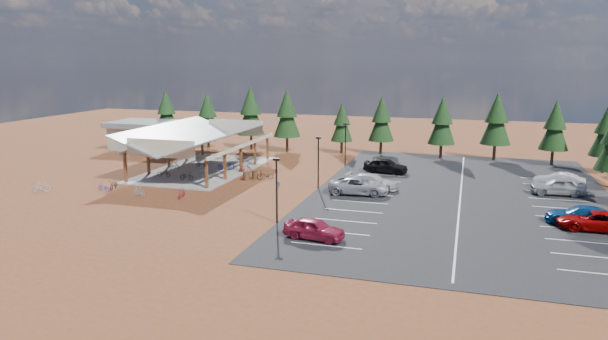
# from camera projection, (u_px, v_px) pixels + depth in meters

# --- Properties ---
(ground) EXTENTS (140.00, 140.00, 0.00)m
(ground) POSITION_uv_depth(u_px,v_px,m) (263.00, 190.00, 52.94)
(ground) COLOR #563516
(ground) RESTS_ON ground
(asphalt_lot) EXTENTS (27.00, 44.00, 0.04)m
(asphalt_lot) POSITION_uv_depth(u_px,v_px,m) (460.00, 196.00, 50.46)
(asphalt_lot) COLOR black
(asphalt_lot) RESTS_ON ground
(concrete_pad) EXTENTS (10.60, 18.60, 0.10)m
(concrete_pad) POSITION_uv_depth(u_px,v_px,m) (204.00, 169.00, 62.35)
(concrete_pad) COLOR gray
(concrete_pad) RESTS_ON ground
(bike_pavilion) EXTENTS (11.65, 19.40, 4.97)m
(bike_pavilion) POSITION_uv_depth(u_px,v_px,m) (203.00, 137.00, 61.59)
(bike_pavilion) COLOR #522A17
(bike_pavilion) RESTS_ON concrete_pad
(outbuilding) EXTENTS (11.00, 7.00, 3.90)m
(outbuilding) POSITION_uv_depth(u_px,v_px,m) (150.00, 135.00, 76.26)
(outbuilding) COLOR #ADA593
(outbuilding) RESTS_ON ground
(lamp_post_0) EXTENTS (0.50, 0.25, 5.14)m
(lamp_post_0) POSITION_uv_depth(u_px,v_px,m) (277.00, 186.00, 41.54)
(lamp_post_0) COLOR black
(lamp_post_0) RESTS_ON ground
(lamp_post_1) EXTENTS (0.50, 0.25, 5.14)m
(lamp_post_1) POSITION_uv_depth(u_px,v_px,m) (318.00, 159.00, 52.78)
(lamp_post_1) COLOR black
(lamp_post_1) RESTS_ON ground
(lamp_post_2) EXTENTS (0.50, 0.25, 5.14)m
(lamp_post_2) POSITION_uv_depth(u_px,v_px,m) (345.00, 141.00, 64.02)
(lamp_post_2) COLOR black
(lamp_post_2) RESTS_ON ground
(trash_bin_0) EXTENTS (0.60, 0.60, 0.90)m
(trash_bin_0) POSITION_uv_depth(u_px,v_px,m) (246.00, 176.00, 57.02)
(trash_bin_0) COLOR #51331D
(trash_bin_0) RESTS_ON ground
(trash_bin_1) EXTENTS (0.60, 0.60, 0.90)m
(trash_bin_1) POSITION_uv_depth(u_px,v_px,m) (255.00, 175.00, 57.41)
(trash_bin_1) COLOR #51331D
(trash_bin_1) RESTS_ON ground
(pine_0) EXTENTS (3.46, 3.46, 8.05)m
(pine_0) POSITION_uv_depth(u_px,v_px,m) (166.00, 111.00, 80.26)
(pine_0) COLOR #382314
(pine_0) RESTS_ON ground
(pine_1) EXTENTS (3.39, 3.39, 7.90)m
(pine_1) POSITION_uv_depth(u_px,v_px,m) (207.00, 114.00, 76.76)
(pine_1) COLOR #382314
(pine_1) RESTS_ON ground
(pine_2) EXTENTS (3.81, 3.81, 8.87)m
(pine_2) POSITION_uv_depth(u_px,v_px,m) (251.00, 111.00, 75.05)
(pine_2) COLOR #382314
(pine_2) RESTS_ON ground
(pine_3) EXTENTS (3.68, 3.68, 8.57)m
(pine_3) POSITION_uv_depth(u_px,v_px,m) (287.00, 113.00, 73.67)
(pine_3) COLOR #382314
(pine_3) RESTS_ON ground
(pine_4) EXTENTS (2.95, 2.95, 6.87)m
(pine_4) POSITION_uv_depth(u_px,v_px,m) (342.00, 122.00, 72.49)
(pine_4) COLOR #382314
(pine_4) RESTS_ON ground
(pine_5) EXTENTS (3.36, 3.36, 7.83)m
(pine_5) POSITION_uv_depth(u_px,v_px,m) (381.00, 119.00, 71.11)
(pine_5) COLOR #382314
(pine_5) RESTS_ON ground
(pine_6) EXTENTS (3.44, 3.44, 8.00)m
(pine_6) POSITION_uv_depth(u_px,v_px,m) (442.00, 121.00, 68.16)
(pine_6) COLOR #382314
(pine_6) RESTS_ON ground
(pine_7) EXTENTS (3.69, 3.69, 8.59)m
(pine_7) POSITION_uv_depth(u_px,v_px,m) (497.00, 119.00, 66.95)
(pine_7) COLOR #382314
(pine_7) RESTS_ON ground
(pine_8) EXTENTS (3.37, 3.37, 7.85)m
(pine_8) POSITION_uv_depth(u_px,v_px,m) (555.00, 126.00, 64.00)
(pine_8) COLOR #382314
(pine_8) RESTS_ON ground
(pine_13) EXTENTS (3.42, 3.42, 7.97)m
(pine_13) POSITION_uv_depth(u_px,v_px,m) (607.00, 130.00, 59.61)
(pine_13) COLOR #382314
(pine_13) RESTS_ON ground
(bike_0) EXTENTS (1.54, 0.61, 0.80)m
(bike_0) POSITION_uv_depth(u_px,v_px,m) (164.00, 173.00, 58.15)
(bike_0) COLOR black
(bike_0) RESTS_ON concrete_pad
(bike_1) EXTENTS (1.54, 0.62, 0.90)m
(bike_1) POSITION_uv_depth(u_px,v_px,m) (174.00, 165.00, 62.15)
(bike_1) COLOR gray
(bike_1) RESTS_ON concrete_pad
(bike_2) EXTENTS (1.61, 0.87, 0.80)m
(bike_2) POSITION_uv_depth(u_px,v_px,m) (202.00, 164.00, 63.27)
(bike_2) COLOR navy
(bike_2) RESTS_ON concrete_pad
(bike_3) EXTENTS (1.70, 0.77, 0.99)m
(bike_3) POSITION_uv_depth(u_px,v_px,m) (220.00, 154.00, 69.47)
(bike_3) COLOR maroon
(bike_3) RESTS_ON concrete_pad
(bike_4) EXTENTS (1.68, 0.74, 0.86)m
(bike_4) POSITION_uv_depth(u_px,v_px,m) (187.00, 176.00, 56.50)
(bike_4) COLOR black
(bike_4) RESTS_ON concrete_pad
(bike_5) EXTENTS (1.56, 0.81, 0.90)m
(bike_5) POSITION_uv_depth(u_px,v_px,m) (203.00, 173.00, 57.86)
(bike_5) COLOR #9C9FA6
(bike_5) RESTS_ON concrete_pad
(bike_6) EXTENTS (1.97, 1.24, 0.98)m
(bike_6) POSITION_uv_depth(u_px,v_px,m) (226.00, 165.00, 61.89)
(bike_6) COLOR #1023A0
(bike_6) RESTS_ON concrete_pad
(bike_7) EXTENTS (1.64, 0.67, 0.96)m
(bike_7) POSITION_uv_depth(u_px,v_px,m) (241.00, 155.00, 68.54)
(bike_7) COLOR maroon
(bike_7) RESTS_ON concrete_pad
(bike_8) EXTENTS (1.10, 1.91, 0.95)m
(bike_8) POSITION_uv_depth(u_px,v_px,m) (114.00, 185.00, 52.76)
(bike_8) COLOR black
(bike_8) RESTS_ON ground
(bike_9) EXTENTS (1.56, 1.37, 0.98)m
(bike_9) POSITION_uv_depth(u_px,v_px,m) (41.00, 187.00, 51.79)
(bike_9) COLOR #9798A0
(bike_9) RESTS_ON ground
(bike_10) EXTENTS (1.59, 0.87, 0.79)m
(bike_10) POSITION_uv_depth(u_px,v_px,m) (104.00, 187.00, 52.24)
(bike_10) COLOR #181F96
(bike_10) RESTS_ON ground
(bike_11) EXTENTS (0.67, 1.60, 0.93)m
(bike_11) POSITION_uv_depth(u_px,v_px,m) (182.00, 193.00, 49.59)
(bike_11) COLOR maroon
(bike_11) RESTS_ON ground
(bike_13) EXTENTS (1.74, 0.96, 1.01)m
(bike_13) POSITION_uv_depth(u_px,v_px,m) (139.00, 191.00, 50.24)
(bike_13) COLOR #9FA1A7
(bike_13) RESTS_ON ground
(bike_14) EXTENTS (0.78, 1.69, 0.85)m
(bike_14) POSITION_uv_depth(u_px,v_px,m) (278.00, 184.00, 53.39)
(bike_14) COLOR #11439A
(bike_14) RESTS_ON ground
(bike_15) EXTENTS (1.39, 1.31, 0.89)m
(bike_15) POSITION_uv_depth(u_px,v_px,m) (245.00, 168.00, 60.87)
(bike_15) COLOR maroon
(bike_15) RESTS_ON ground
(bike_16) EXTENTS (1.83, 1.38, 0.92)m
(bike_16) POSITION_uv_depth(u_px,v_px,m) (265.00, 175.00, 57.22)
(bike_16) COLOR black
(bike_16) RESTS_ON ground
(car_0) EXTENTS (4.58, 2.33, 1.50)m
(car_0) POSITION_uv_depth(u_px,v_px,m) (314.00, 229.00, 38.24)
(car_0) COLOR maroon
(car_0) RESTS_ON asphalt_lot
(car_2) EXTENTS (5.88, 3.11, 1.58)m
(car_2) POSITION_uv_depth(u_px,v_px,m) (359.00, 186.00, 50.92)
(car_2) COLOR #93949A
(car_2) RESTS_ON asphalt_lot
(car_3) EXTENTS (5.26, 2.44, 1.49)m
(car_3) POSITION_uv_depth(u_px,v_px,m) (372.00, 182.00, 52.83)
(car_3) COLOR #B3B3B3
(car_3) RESTS_ON asphalt_lot
(car_4) EXTENTS (5.09, 2.58, 1.66)m
(car_4) POSITION_uv_depth(u_px,v_px,m) (386.00, 166.00, 60.25)
(car_4) COLOR black
(car_4) RESTS_ON asphalt_lot
(car_6) EXTENTS (5.14, 2.37, 1.43)m
(car_6) POSITION_uv_depth(u_px,v_px,m) (594.00, 221.00, 40.23)
(car_6) COLOR #980304
(car_6) RESTS_ON asphalt_lot
(car_7) EXTENTS (5.32, 2.77, 1.47)m
(car_7) POSITION_uv_depth(u_px,v_px,m) (581.00, 215.00, 41.50)
(car_7) COLOR navy
(car_7) RESTS_ON asphalt_lot
(car_8) EXTENTS (4.98, 2.30, 1.65)m
(car_8) POSITION_uv_depth(u_px,v_px,m) (558.00, 186.00, 50.60)
(car_8) COLOR #95999D
(car_8) RESTS_ON asphalt_lot
(car_9) EXTENTS (4.97, 2.48, 1.57)m
(car_9) POSITION_uv_depth(u_px,v_px,m) (559.00, 181.00, 52.97)
(car_9) COLOR silver
(car_9) RESTS_ON asphalt_lot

